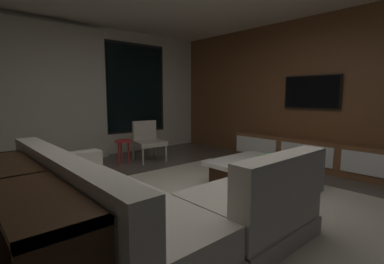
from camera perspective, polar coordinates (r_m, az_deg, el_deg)
floor at (r=3.25m, az=2.17°, el=-15.93°), size 9.20×9.20×0.00m
back_wall_with_window at (r=6.11m, az=-22.59°, el=7.38°), size 6.60×0.30×2.70m
media_wall at (r=5.56m, az=25.86°, el=7.32°), size 0.12×7.80×2.70m
area_rug at (r=3.42m, az=7.75°, el=-14.66°), size 3.20×3.80×0.01m
sectional_couch at (r=2.63m, az=-9.89°, el=-15.05°), size 1.98×2.50×0.82m
coffee_table at (r=4.13m, az=13.41°, el=-8.24°), size 1.16×1.16×0.36m
book_stack_on_coffee_table at (r=4.06m, az=15.46°, el=-5.25°), size 0.28×0.21×0.11m
accent_chair_near_window at (r=5.66m, az=-9.00°, el=-1.34°), size 0.63×0.64×0.78m
side_stool at (r=5.40m, az=-13.76°, el=-2.54°), size 0.32×0.32×0.46m
media_console at (r=5.42m, az=23.52°, el=-4.22°), size 0.46×3.10×0.52m
mounted_tv at (r=5.57m, az=23.04°, el=7.47°), size 0.05×1.03×0.59m
console_table_behind_couch at (r=2.40m, az=-31.37°, el=-15.00°), size 0.40×2.10×0.74m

